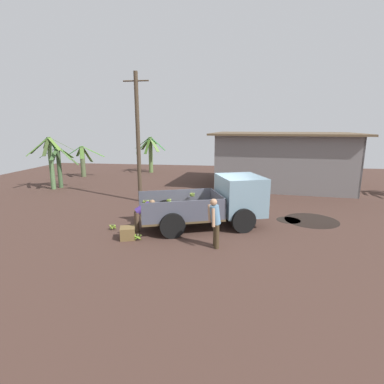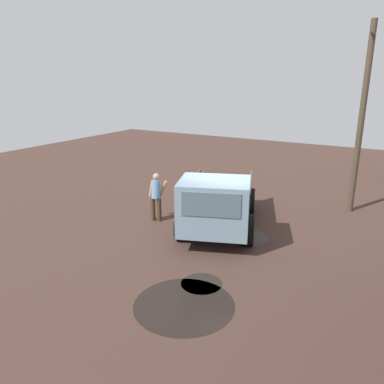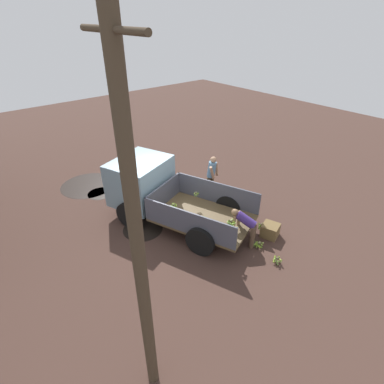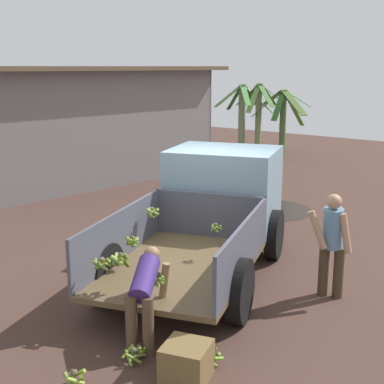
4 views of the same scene
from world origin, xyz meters
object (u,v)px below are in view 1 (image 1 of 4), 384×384
Objects in this scene: banana_bunch_on_ground_2 at (135,229)px; banana_bunch_on_ground_3 at (131,229)px; utility_pole at (138,138)px; person_worker_loading at (143,212)px; wooden_crate_0 at (128,233)px; banana_bunch_on_ground_1 at (113,226)px; person_foreground_visitor at (215,221)px; cargo_truck at (229,199)px; banana_bunch_on_ground_0 at (138,236)px.

banana_bunch_on_ground_3 reaches higher than banana_bunch_on_ground_2.
utility_pole is 5.29m from person_worker_loading.
banana_bunch_on_ground_3 is 0.72m from wooden_crate_0.
banana_bunch_on_ground_1 is at bearing 174.50° from banana_bunch_on_ground_2.
person_foreground_visitor is 3.32m from banana_bunch_on_ground_2.
banana_bunch_on_ground_2 is at bearing -179.00° from person_worker_loading.
utility_pole is (-4.66, 3.15, 2.24)m from cargo_truck.
person_foreground_visitor reaches higher than wooden_crate_0.
utility_pole is 5.67m from banana_bunch_on_ground_2.
banana_bunch_on_ground_3 is (-0.15, -0.05, 0.03)m from banana_bunch_on_ground_2.
wooden_crate_0 is (-0.01, -0.75, 0.12)m from banana_bunch_on_ground_2.
utility_pole is 5.67m from banana_bunch_on_ground_3.
cargo_truck is 10.19× the size of wooden_crate_0.
wooden_crate_0 is at bearing -168.70° from cargo_truck.
utility_pole is 3.96× the size of person_foreground_visitor.
banana_bunch_on_ground_0 is at bearing -55.85° from banana_bunch_on_ground_3.
utility_pole reaches higher than banana_bunch_on_ground_3.
wooden_crate_0 is (0.90, -0.84, 0.09)m from banana_bunch_on_ground_1.
person_foreground_visitor is 4.18m from banana_bunch_on_ground_1.
wooden_crate_0 is (0.14, -0.70, 0.10)m from banana_bunch_on_ground_3.
cargo_truck is 19.82× the size of banana_bunch_on_ground_3.
cargo_truck is 18.90× the size of banana_bunch_on_ground_1.
cargo_truck is at bearing 21.75° from banana_bunch_on_ground_2.
banana_bunch_on_ground_2 is at bearing -74.54° from utility_pole.
person_worker_loading is 0.70m from banana_bunch_on_ground_2.
banana_bunch_on_ground_2 is at bearing -178.66° from cargo_truck.
utility_pole is 5.52× the size of person_worker_loading.
banana_bunch_on_ground_1 is (0.34, -4.43, -3.16)m from utility_pole.
banana_bunch_on_ground_0 is 0.40m from wooden_crate_0.
banana_bunch_on_ground_3 is at bearing 178.11° from person_worker_loading.
banana_bunch_on_ground_1 is 0.91m from banana_bunch_on_ground_2.
cargo_truck reaches higher than person_foreground_visitor.
person_foreground_visitor is at bearing -5.52° from wooden_crate_0.
banana_bunch_on_ground_1 is at bearing 176.03° from cargo_truck.
wooden_crate_0 is at bearing -135.29° from person_worker_loading.
banana_bunch_on_ground_0 is 0.52× the size of wooden_crate_0.
cargo_truck is 0.80× the size of utility_pole.
cargo_truck is 3.16× the size of person_foreground_visitor.
wooden_crate_0 is at bearing -78.80° from banana_bunch_on_ground_3.
cargo_truck is 3.85m from banana_bunch_on_ground_0.
banana_bunch_on_ground_3 is 0.51× the size of wooden_crate_0.
utility_pole is at bearing -66.02° from person_foreground_visitor.
person_foreground_visitor is 5.99× the size of banana_bunch_on_ground_1.
wooden_crate_0 reaches higher than banana_bunch_on_ground_2.
cargo_truck is at bearing -112.43° from person_foreground_visitor.
person_foreground_visitor reaches higher than banana_bunch_on_ground_3.
banana_bunch_on_ground_3 is (0.76, -0.14, -0.01)m from banana_bunch_on_ground_1.
person_worker_loading is (-3.14, -1.21, -0.33)m from cargo_truck.
person_foreground_visitor is at bearing -52.34° from utility_pole.
utility_pole is 30.30× the size of banana_bunch_on_ground_2.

